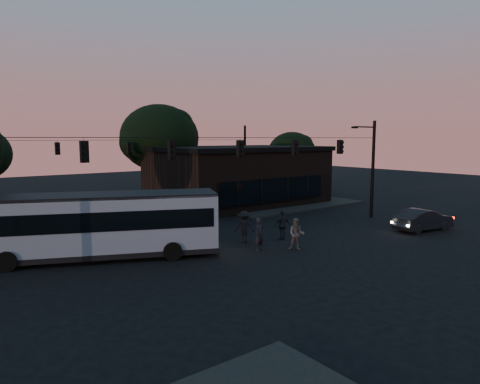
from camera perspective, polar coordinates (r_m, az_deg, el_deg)
ground at (r=22.91m, az=6.19°, el=-8.47°), size 120.00×120.00×0.00m
sidewalk_far_right at (r=40.94m, az=4.76°, el=-1.39°), size 14.00×10.00×0.15m
building at (r=40.23m, az=-0.26°, el=2.26°), size 15.40×10.41×5.40m
tree_behind at (r=42.52m, az=-10.69°, el=7.10°), size 7.60×7.60×9.43m
tree_right at (r=47.55m, az=6.92°, el=5.29°), size 5.20×5.20×6.86m
signal_rig_near at (r=25.16m, az=0.00°, el=3.27°), size 26.24×0.30×7.50m
signal_rig_far at (r=39.06m, az=-14.52°, el=4.08°), size 26.24×0.30×7.50m
bus at (r=23.08m, az=-18.10°, el=-3.88°), size 11.96×7.35×3.35m
car at (r=31.31m, az=23.26°, el=-3.40°), size 4.60×2.24×1.45m
pedestrian_a at (r=23.63m, az=2.64°, el=-5.67°), size 0.75×0.57×1.82m
pedestrian_b at (r=23.94m, az=7.55°, el=-5.59°), size 1.09×1.10×1.79m
pedestrian_c at (r=26.25m, az=5.66°, el=-4.41°), size 1.11×0.58×1.80m
pedestrian_d at (r=25.41m, az=0.57°, el=-4.66°), size 1.41×1.27×1.89m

